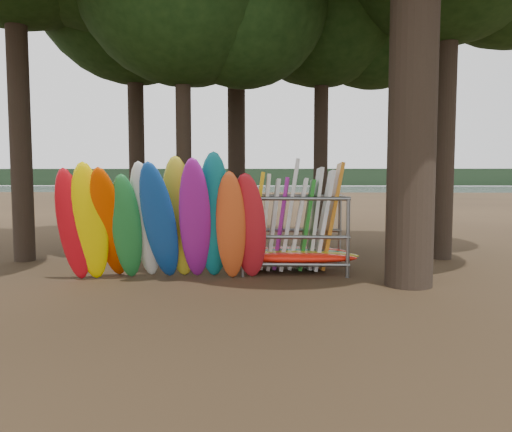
{
  "coord_description": "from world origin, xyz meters",
  "views": [
    {
      "loc": [
        1.17,
        -10.59,
        2.38
      ],
      "look_at": [
        0.71,
        1.5,
        1.4
      ],
      "focal_mm": 35.0,
      "sensor_mm": 36.0,
      "label": 1
    }
  ],
  "objects": [
    {
      "name": "ground",
      "position": [
        0.0,
        0.0,
        0.0
      ],
      "size": [
        120.0,
        120.0,
        0.0
      ],
      "primitive_type": "plane",
      "color": "#47331E",
      "rests_on": "ground"
    },
    {
      "name": "lake",
      "position": [
        0.0,
        60.0,
        0.0
      ],
      "size": [
        160.0,
        160.0,
        0.0
      ],
      "primitive_type": "plane",
      "color": "gray",
      "rests_on": "ground"
    },
    {
      "name": "far_shore",
      "position": [
        0.0,
        110.0,
        2.0
      ],
      "size": [
        160.0,
        4.0,
        4.0
      ],
      "primitive_type": "cube",
      "color": "black",
      "rests_on": "ground"
    },
    {
      "name": "kayak_row",
      "position": [
        -1.31,
        0.35,
        1.32
      ],
      "size": [
        4.67,
        2.11,
        3.04
      ],
      "color": "red",
      "rests_on": "ground"
    },
    {
      "name": "storage_rack",
      "position": [
        1.65,
        1.75,
        0.91
      ],
      "size": [
        3.18,
        1.57,
        2.81
      ],
      "color": "slate",
      "rests_on": "ground"
    }
  ]
}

